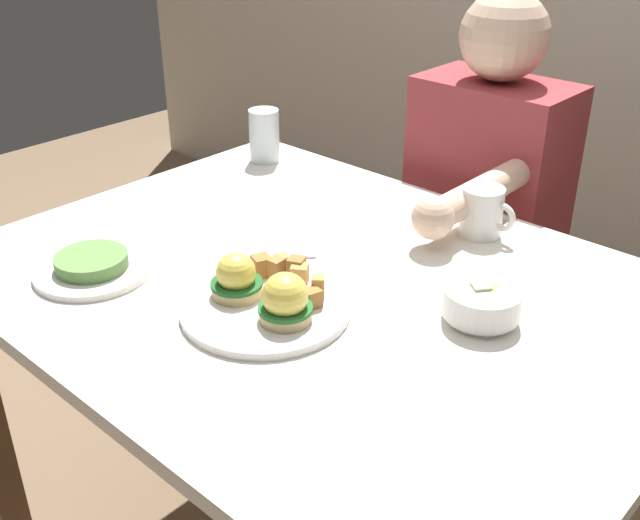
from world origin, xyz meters
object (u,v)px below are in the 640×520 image
(eggs_benedict_plate, at_px, (266,298))
(side_plate, at_px, (92,267))
(fruit_bowl, at_px, (482,304))
(coffee_mug, at_px, (483,210))
(dining_table, at_px, (319,332))
(water_glass_near, at_px, (264,139))
(fork, at_px, (312,241))
(diner_person, at_px, (480,212))

(eggs_benedict_plate, bearing_deg, side_plate, -159.51)
(fruit_bowl, bearing_deg, coffee_mug, 121.90)
(dining_table, relative_size, water_glass_near, 9.78)
(fork, relative_size, diner_person, 0.11)
(coffee_mug, distance_m, side_plate, 0.72)
(eggs_benedict_plate, xyz_separation_m, water_glass_near, (-0.49, 0.47, 0.03))
(eggs_benedict_plate, xyz_separation_m, side_plate, (-0.31, -0.12, -0.01))
(side_plate, bearing_deg, dining_table, 39.21)
(fork, xyz_separation_m, side_plate, (-0.20, -0.34, 0.01))
(fruit_bowl, xyz_separation_m, side_plate, (-0.57, -0.33, -0.02))
(dining_table, relative_size, side_plate, 6.00)
(water_glass_near, height_order, side_plate, water_glass_near)
(side_plate, bearing_deg, water_glass_near, 107.08)
(water_glass_near, distance_m, diner_person, 0.53)
(dining_table, xyz_separation_m, side_plate, (-0.30, -0.25, 0.12))
(eggs_benedict_plate, relative_size, side_plate, 1.35)
(fruit_bowl, distance_m, fork, 0.38)
(fruit_bowl, xyz_separation_m, coffee_mug, (-0.16, 0.26, 0.02))
(water_glass_near, bearing_deg, fruit_bowl, -18.93)
(dining_table, relative_size, eggs_benedict_plate, 4.44)
(fork, height_order, water_glass_near, water_glass_near)
(diner_person, bearing_deg, side_plate, -106.82)
(fruit_bowl, relative_size, diner_person, 0.11)
(eggs_benedict_plate, height_order, side_plate, eggs_benedict_plate)
(dining_table, relative_size, fruit_bowl, 10.00)
(dining_table, xyz_separation_m, eggs_benedict_plate, (0.01, -0.13, 0.13))
(fork, xyz_separation_m, water_glass_near, (-0.37, 0.24, 0.05))
(eggs_benedict_plate, height_order, fruit_bowl, eggs_benedict_plate)
(coffee_mug, height_order, fork, coffee_mug)
(eggs_benedict_plate, height_order, fork, eggs_benedict_plate)
(coffee_mug, xyz_separation_m, side_plate, (-0.41, -0.59, -0.04))
(fork, height_order, diner_person, diner_person)
(diner_person, bearing_deg, dining_table, -85.55)
(dining_table, distance_m, eggs_benedict_plate, 0.19)
(coffee_mug, relative_size, side_plate, 0.56)
(water_glass_near, relative_size, side_plate, 0.61)
(side_plate, bearing_deg, eggs_benedict_plate, 20.49)
(coffee_mug, height_order, side_plate, coffee_mug)
(side_plate, distance_m, diner_person, 0.89)
(fork, relative_size, water_glass_near, 1.06)
(water_glass_near, bearing_deg, fork, -32.54)
(dining_table, distance_m, diner_person, 0.60)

